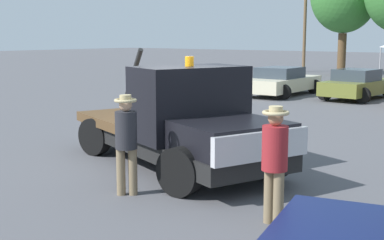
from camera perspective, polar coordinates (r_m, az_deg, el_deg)
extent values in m
plane|color=#545459|center=(11.71, -1.93, -4.84)|extent=(160.00, 160.00, 0.00)
cube|color=black|center=(11.60, -1.95, -2.31)|extent=(6.15, 3.85, 0.35)
cube|color=black|center=(9.79, 4.23, -1.76)|extent=(2.17, 2.34, 0.55)
cube|color=silver|center=(9.13, 7.44, -2.78)|extent=(0.79, 1.94, 0.50)
cube|color=black|center=(10.91, -0.28, 1.86)|extent=(1.96, 2.54, 1.49)
cube|color=brown|center=(12.80, -5.24, 0.03)|extent=(3.49, 3.09, 0.22)
cylinder|color=black|center=(13.23, -6.49, 4.17)|extent=(1.16, 0.51, 1.63)
cylinder|color=orange|center=(10.84, -0.28, 6.28)|extent=(0.18, 0.18, 0.20)
cylinder|color=black|center=(10.62, 8.57, -3.95)|extent=(0.88, 0.26, 0.88)
cylinder|color=black|center=(9.40, -1.36, -5.55)|extent=(0.88, 0.26, 0.88)
cylinder|color=black|center=(13.74, -2.09, -0.90)|extent=(0.88, 0.26, 0.88)
cylinder|color=black|center=(12.82, -10.34, -1.76)|extent=(0.88, 0.26, 0.88)
cylinder|color=#847051|center=(8.04, 9.21, -8.36)|extent=(0.16, 0.16, 0.84)
cylinder|color=#847051|center=(8.19, 8.21, -8.01)|extent=(0.16, 0.16, 0.84)
cylinder|color=maroon|center=(7.93, 8.83, -2.99)|extent=(0.38, 0.38, 0.66)
sphere|color=#A87A56|center=(7.85, 8.91, 0.20)|extent=(0.23, 0.23, 0.23)
torus|color=tan|center=(7.84, 8.93, 0.77)|extent=(0.40, 0.40, 0.06)
cylinder|color=tan|center=(7.83, 8.93, 1.10)|extent=(0.20, 0.20, 0.10)
cylinder|color=#847051|center=(9.55, -6.33, -5.51)|extent=(0.16, 0.16, 0.84)
cylinder|color=#847051|center=(9.56, -7.59, -5.51)|extent=(0.16, 0.16, 0.84)
cylinder|color=#28282D|center=(9.40, -7.05, -1.08)|extent=(0.38, 0.38, 0.66)
sphere|color=tan|center=(9.33, -7.10, 1.61)|extent=(0.23, 0.23, 0.23)
torus|color=tan|center=(9.32, -7.11, 2.09)|extent=(0.40, 0.40, 0.06)
cylinder|color=tan|center=(9.31, -7.12, 2.37)|extent=(0.20, 0.20, 0.10)
cube|color=beige|center=(25.67, 9.55, 3.83)|extent=(2.06, 4.84, 0.60)
cube|color=#333D47|center=(25.42, 9.34, 5.03)|extent=(1.76, 2.05, 0.50)
cylinder|color=black|center=(27.55, 9.38, 3.77)|extent=(0.68, 0.22, 0.68)
cylinder|color=black|center=(26.76, 12.89, 3.51)|extent=(0.68, 0.22, 0.68)
cylinder|color=black|center=(24.71, 5.92, 3.25)|extent=(0.68, 0.22, 0.68)
cylinder|color=black|center=(23.83, 9.72, 2.95)|extent=(0.68, 0.22, 0.68)
cube|color=olive|center=(24.89, 17.29, 3.39)|extent=(2.08, 4.31, 0.60)
cube|color=#333D47|center=(24.66, 17.15, 4.63)|extent=(1.70, 1.87, 0.50)
cylinder|color=black|center=(26.56, 16.89, 3.31)|extent=(0.68, 0.22, 0.68)
cylinder|color=black|center=(24.01, 13.98, 2.86)|extent=(0.68, 0.22, 0.68)
cylinder|color=black|center=(23.26, 17.71, 2.51)|extent=(0.68, 0.22, 0.68)
cylinder|color=#9E9EA3|center=(30.63, 19.40, 5.27)|extent=(0.07, 0.07, 2.14)
cylinder|color=brown|center=(40.09, 15.68, 6.80)|extent=(0.59, 0.59, 2.96)
cylinder|color=brown|center=(42.68, 11.96, 10.45)|extent=(0.24, 0.24, 8.03)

